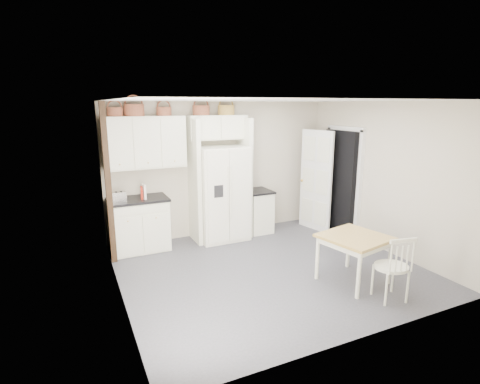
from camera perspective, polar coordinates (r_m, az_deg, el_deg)
name	(u,v)px	position (r m, az deg, el deg)	size (l,w,h in m)	color
floor	(270,269)	(6.07, 4.57, -11.60)	(4.50, 4.50, 0.00)	#3C3C40
ceiling	(273,100)	(5.51, 5.08, 13.73)	(4.50, 4.50, 0.00)	white
wall_back	(221,169)	(7.42, -2.84, 3.55)	(4.50, 4.50, 0.00)	#BFB598
wall_left	(116,206)	(4.97, -18.40, -2.00)	(4.00, 4.00, 0.00)	#BFB598
wall_right	(383,177)	(7.03, 20.99, 2.12)	(4.00, 4.00, 0.00)	#BFB598
refrigerator	(221,193)	(7.13, -2.85, -0.20)	(0.92, 0.74, 1.79)	white
base_cab_left	(139,225)	(6.89, -15.09, -4.92)	(0.98, 0.62, 0.91)	white
base_cab_right	(258,212)	(7.63, 2.72, -3.03)	(0.47, 0.56, 0.82)	white
dining_table	(353,259)	(5.78, 16.86, -9.70)	(0.84, 0.84, 0.70)	#A68133
windsor_chair	(391,267)	(5.40, 22.05, -10.50)	(0.45, 0.41, 0.92)	white
counter_left	(138,199)	(6.76, -15.33, -1.10)	(1.02, 0.66, 0.04)	black
counter_right	(258,191)	(7.52, 2.76, 0.12)	(0.51, 0.60, 0.04)	black
toaster	(119,197)	(6.64, -17.97, -0.66)	(0.23, 0.13, 0.16)	silver
cookbook_red	(142,193)	(6.67, -14.75, -0.13)	(0.03, 0.14, 0.22)	#AB1E0F
cookbook_cream	(144,192)	(6.67, -14.47, 0.06)	(0.04, 0.17, 0.26)	white
basket_upper_a	(115,112)	(6.66, -18.52, 11.51)	(0.26, 0.26, 0.15)	brown
basket_upper_b	(134,110)	(6.70, -15.84, 11.91)	(0.34, 0.34, 0.20)	brown
basket_upper_c	(164,111)	(6.81, -11.52, 11.95)	(0.26, 0.26, 0.15)	brown
basket_bridge_a	(201,110)	(7.00, -5.95, 12.27)	(0.31, 0.31, 0.18)	brown
basket_bridge_b	(226,110)	(7.18, -2.12, 12.37)	(0.32, 0.32, 0.18)	olive
upper_cabinet	(145,142)	(6.76, -14.31, 7.34)	(1.40, 0.34, 0.90)	white
bridge_cabinet	(217,127)	(7.12, -3.53, 9.81)	(1.12, 0.34, 0.45)	white
fridge_panel_left	(195,182)	(6.95, -6.94, 1.54)	(0.08, 0.60, 2.30)	white
fridge_panel_right	(244,177)	(7.32, 0.67, 2.23)	(0.08, 0.60, 2.30)	white
trim_post	(108,185)	(6.28, -19.43, 1.02)	(0.09, 0.09, 2.60)	black
doorway_void	(341,182)	(7.73, 15.09, 1.42)	(0.18, 0.85, 2.05)	black
door_slab	(316,181)	(7.77, 11.47, 1.67)	(0.80, 0.04, 2.05)	white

